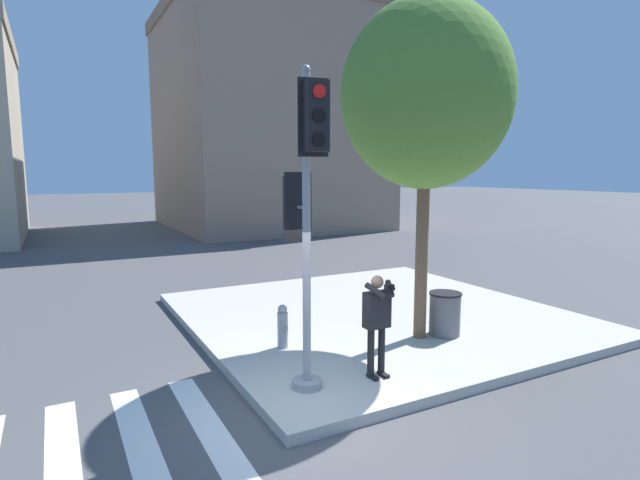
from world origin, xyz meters
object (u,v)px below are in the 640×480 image
fire_hydrant (283,326)px  trash_bin (445,314)px  traffic_signal_pole (305,204)px  street_tree (426,95)px  person_photographer (377,317)px

fire_hydrant → trash_bin: trash_bin is taller
traffic_signal_pole → street_tree: 3.61m
street_tree → fire_hydrant: (-2.57, 0.72, -4.15)m
person_photographer → street_tree: street_tree is taller
person_photographer → street_tree: bearing=32.6°
traffic_signal_pole → fire_hydrant: bearing=77.2°
traffic_signal_pole → fire_hydrant: (0.39, 1.72, -2.33)m
trash_bin → person_photographer: bearing=-156.1°
street_tree → person_photographer: bearing=-147.4°
traffic_signal_pole → street_tree: street_tree is taller
street_tree → trash_bin: (0.52, -0.12, -4.12)m
traffic_signal_pole → person_photographer: bearing=-7.8°
traffic_signal_pole → fire_hydrant: size_ratio=5.77×
person_photographer → fire_hydrant: size_ratio=2.00×
traffic_signal_pole → trash_bin: 4.26m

